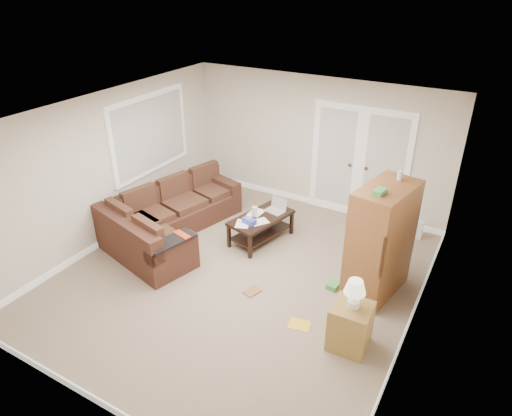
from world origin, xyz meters
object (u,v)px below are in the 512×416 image
Objects in this scene: sectional_sofa at (167,222)px; coffee_table at (262,227)px; side_cabinet at (351,323)px; tv_armoire at (380,241)px.

sectional_sofa reaches higher than coffee_table.
sectional_sofa is at bearing 164.06° from side_cabinet.
sectional_sofa is 2.96× the size of side_cabinet.
coffee_table is 1.25× the size of side_cabinet.
side_cabinet is at bearing -76.26° from tv_armoire.
coffee_table is (1.46, 0.73, -0.06)m from sectional_sofa.
sectional_sofa is 3.59m from tv_armoire.
side_cabinet reaches higher than coffee_table.
side_cabinet is at bearing 0.51° from sectional_sofa.
tv_armoire reaches higher than side_cabinet.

